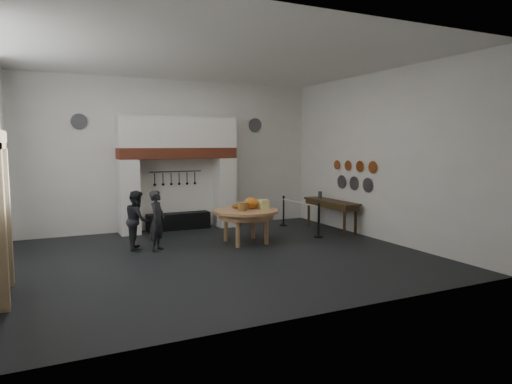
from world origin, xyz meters
name	(u,v)px	position (x,y,z in m)	size (l,w,h in m)	color
floor	(224,256)	(0.00, 0.00, 0.00)	(9.00, 8.00, 0.02)	black
ceiling	(222,57)	(0.00, 0.00, 4.50)	(9.00, 8.00, 0.02)	silver
wall_back	(175,155)	(0.00, 4.00, 2.25)	(9.00, 0.02, 4.50)	silver
wall_front	(323,167)	(0.00, -4.00, 2.25)	(9.00, 0.02, 4.50)	silver
wall_right	(379,156)	(4.50, 0.00, 2.25)	(0.02, 8.00, 4.50)	silver
chimney_pier_left	(129,197)	(-1.48, 3.65, 1.07)	(0.55, 0.70, 2.15)	silver
chimney_pier_right	(224,192)	(1.48, 3.65, 1.07)	(0.55, 0.70, 2.15)	silver
hearth_brick_band	(178,153)	(0.00, 3.65, 2.31)	(3.50, 0.72, 0.32)	#9E442B
chimney_hood	(178,133)	(0.00, 3.65, 2.92)	(3.50, 0.70, 0.90)	silver
iron_range	(179,221)	(0.00, 3.72, 0.25)	(1.90, 0.45, 0.50)	black
utensil_rail	(176,171)	(0.00, 3.92, 1.75)	(0.02, 0.02, 1.60)	black
door_jamb_far	(4,215)	(-4.38, -0.30, 1.30)	(0.22, 0.30, 2.60)	tan
wall_plaque	(3,193)	(-4.45, 0.80, 1.60)	(0.05, 0.34, 0.44)	gold
work_table	(246,211)	(1.06, 1.11, 0.84)	(1.71, 1.71, 0.07)	tan
pumpkin	(251,203)	(1.26, 1.21, 1.03)	(0.36, 0.36, 0.31)	orange
cheese_block_big	(264,204)	(1.56, 1.06, 0.99)	(0.22, 0.22, 0.24)	#F2EC90
cheese_block_small	(258,204)	(1.54, 1.36, 0.97)	(0.18, 0.18, 0.20)	#DFD885
wicker_basket	(243,207)	(0.91, 0.96, 0.98)	(0.32, 0.32, 0.22)	olive
bread_loaf	(237,206)	(0.96, 1.46, 0.94)	(0.31, 0.18, 0.13)	olive
visitor_near	(157,220)	(-1.23, 1.23, 0.74)	(0.54, 0.35, 1.48)	black
visitor_far	(137,220)	(-1.63, 1.63, 0.72)	(0.70, 0.55, 1.45)	black
side_table	(331,201)	(4.10, 1.61, 0.87)	(0.55, 2.20, 0.06)	#3B2B15
pewter_jug	(320,195)	(4.10, 2.21, 1.01)	(0.12, 0.12, 0.22)	#444448
copper_pan_a	(373,167)	(4.46, 0.20, 1.95)	(0.34, 0.34, 0.03)	#C6662D
copper_pan_b	(360,166)	(4.46, 0.75, 1.95)	(0.32, 0.32, 0.03)	#C6662D
copper_pan_c	(348,166)	(4.46, 1.30, 1.95)	(0.30, 0.30, 0.03)	#C6662D
copper_pan_d	(337,165)	(4.46, 1.85, 1.95)	(0.28, 0.28, 0.03)	#C6662D
pewter_plate_left	(368,185)	(4.46, 0.40, 1.45)	(0.40, 0.40, 0.03)	#4C4C51
pewter_plate_mid	(354,183)	(4.46, 1.00, 1.45)	(0.40, 0.40, 0.03)	#4C4C51
pewter_plate_right	(342,182)	(4.46, 1.60, 1.45)	(0.40, 0.40, 0.03)	#4C4C51
pewter_plate_back_left	(79,122)	(-2.70, 3.96, 3.20)	(0.44, 0.44, 0.03)	#4C4C51
pewter_plate_back_right	(255,125)	(2.70, 3.96, 3.20)	(0.44, 0.44, 0.03)	#4C4C51
barrier_post_near	(319,221)	(3.17, 0.87, 0.45)	(0.05, 0.05, 0.90)	black
barrier_post_far	(284,212)	(3.17, 2.87, 0.45)	(0.05, 0.05, 0.90)	black
barrier_rope	(300,203)	(3.17, 1.87, 0.85)	(0.04, 0.04, 2.00)	silver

